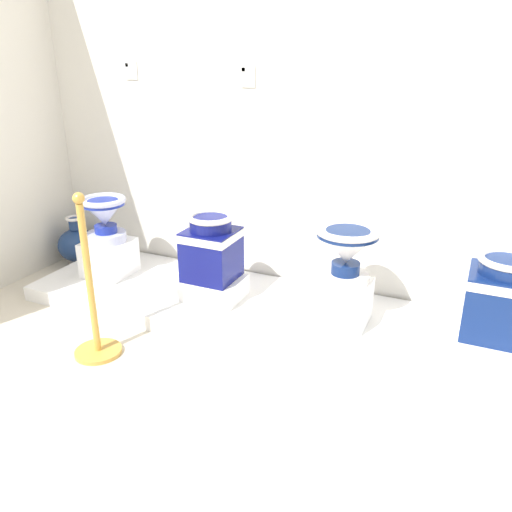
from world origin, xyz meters
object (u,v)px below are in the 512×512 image
object	(u,v)px
plinth_block_slender_white	(109,258)
info_placard_second	(248,76)
plinth_block_tall_cobalt	(213,288)
plinth_block_central_ornate	(343,302)
info_placard_first	(131,70)
stanchion_post_near_left	(93,312)
antique_toilet_central_ornate	(347,247)
decorative_vase_companion	(78,244)
antique_toilet_slender_white	(104,215)
antique_toilet_tall_cobalt	(211,246)
antique_toilet_pale_glazed	(502,296)
plinth_block_pale_glazed	(493,342)

from	to	relation	value
plinth_block_slender_white	info_placard_second	xyz separation A→B (m)	(0.91, 0.47, 1.26)
plinth_block_tall_cobalt	plinth_block_central_ornate	bearing A→B (deg)	2.26
info_placard_second	info_placard_first	bearing A→B (deg)	-180.00
info_placard_first	stanchion_post_near_left	size ratio (longest dim) A/B	0.13
plinth_block_slender_white	plinth_block_central_ornate	xyz separation A→B (m)	(1.76, 0.00, 0.00)
antique_toilet_central_ornate	decorative_vase_companion	bearing A→B (deg)	173.89
stanchion_post_near_left	info_placard_first	bearing A→B (deg)	113.55
antique_toilet_slender_white	antique_toilet_tall_cobalt	bearing A→B (deg)	-2.02
antique_toilet_central_ornate	info_placard_second	xyz separation A→B (m)	(-0.85, 0.47, 0.90)
antique_toilet_central_ornate	stanchion_post_near_left	distance (m)	1.50
antique_toilet_slender_white	plinth_block_central_ornate	distance (m)	1.79
stanchion_post_near_left	antique_toilet_pale_glazed	bearing A→B (deg)	21.26
antique_toilet_tall_cobalt	antique_toilet_slender_white	bearing A→B (deg)	177.98
plinth_block_central_ornate	antique_toilet_pale_glazed	distance (m)	0.87
plinth_block_slender_white	plinth_block_central_ornate	world-z (taller)	plinth_block_central_ornate
antique_toilet_tall_cobalt	info_placard_second	size ratio (longest dim) A/B	3.19
antique_toilet_slender_white	plinth_block_slender_white	bearing A→B (deg)	0.00
plinth_block_tall_cobalt	info_placard_second	bearing A→B (deg)	86.52
antique_toilet_pale_glazed	info_placard_first	xyz separation A→B (m)	(-2.63, 0.44, 1.08)
plinth_block_central_ornate	decorative_vase_companion	bearing A→B (deg)	173.89
plinth_block_pale_glazed	antique_toilet_pale_glazed	xyz separation A→B (m)	(0.00, 0.00, 0.28)
info_placard_first	plinth_block_central_ornate	bearing A→B (deg)	-14.77
plinth_block_tall_cobalt	antique_toilet_pale_glazed	world-z (taller)	antique_toilet_pale_glazed
antique_toilet_slender_white	plinth_block_tall_cobalt	xyz separation A→B (m)	(0.88, -0.03, -0.39)
antique_toilet_tall_cobalt	plinth_block_pale_glazed	xyz separation A→B (m)	(1.73, 0.07, -0.32)
plinth_block_tall_cobalt	stanchion_post_near_left	world-z (taller)	stanchion_post_near_left
plinth_block_pale_glazed	plinth_block_central_ornate	bearing A→B (deg)	-177.73
plinth_block_tall_cobalt	plinth_block_central_ornate	xyz separation A→B (m)	(0.88, 0.03, 0.06)
info_placard_first	antique_toilet_central_ornate	bearing A→B (deg)	-14.77
antique_toilet_tall_cobalt	antique_toilet_central_ornate	world-z (taller)	antique_toilet_central_ornate
antique_toilet_slender_white	info_placard_first	size ratio (longest dim) A/B	2.65
antique_toilet_slender_white	antique_toilet_tall_cobalt	distance (m)	0.89
info_placard_second	decorative_vase_companion	distance (m)	1.97
plinth_block_pale_glazed	stanchion_post_near_left	distance (m)	2.25
plinth_block_slender_white	plinth_block_pale_glazed	xyz separation A→B (m)	(2.61, 0.04, -0.08)
plinth_block_tall_cobalt	plinth_block_pale_glazed	world-z (taller)	plinth_block_tall_cobalt
plinth_block_pale_glazed	decorative_vase_companion	world-z (taller)	decorative_vase_companion
plinth_block_pale_glazed	antique_toilet_central_ornate	bearing A→B (deg)	-177.73
plinth_block_slender_white	antique_toilet_pale_glazed	bearing A→B (deg)	0.82
plinth_block_slender_white	antique_toilet_tall_cobalt	distance (m)	0.91
plinth_block_central_ornate	info_placard_first	size ratio (longest dim) A/B	2.49
stanchion_post_near_left	plinth_block_tall_cobalt	bearing A→B (deg)	64.28
plinth_block_pale_glazed	info_placard_second	size ratio (longest dim) A/B	2.59
plinth_block_slender_white	decorative_vase_companion	world-z (taller)	decorative_vase_companion
plinth_block_tall_cobalt	plinth_block_pale_glazed	size ratio (longest dim) A/B	1.11
info_placard_second	stanchion_post_near_left	xyz separation A→B (m)	(-0.39, -1.25, -1.23)
plinth_block_pale_glazed	antique_toilet_pale_glazed	size ratio (longest dim) A/B	0.77
antique_toilet_central_ornate	info_placard_second	world-z (taller)	info_placard_second
plinth_block_pale_glazed	stanchion_post_near_left	bearing A→B (deg)	-158.74
plinth_block_slender_white	antique_toilet_slender_white	bearing A→B (deg)	180.00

